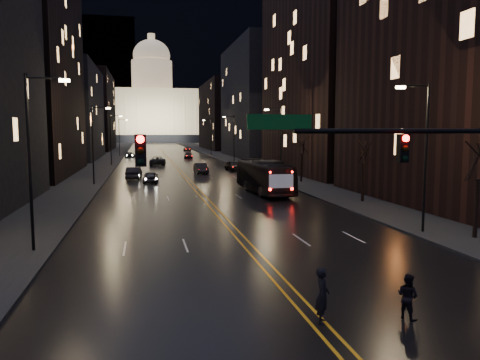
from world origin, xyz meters
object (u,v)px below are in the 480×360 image
pedestrian_a (322,296)px  oncoming_car_b (134,173)px  bus (264,176)px  traffic_signal (463,161)px  receding_car_a (201,168)px  oncoming_car_a (151,177)px  pedestrian_b (408,296)px

pedestrian_a → oncoming_car_b: bearing=29.3°
bus → pedestrian_a: bus is taller
traffic_signal → pedestrian_a: 7.22m
oncoming_car_b → receding_car_a: bearing=-141.4°
oncoming_car_a → pedestrian_b: pedestrian_b is taller
traffic_signal → oncoming_car_b: traffic_signal is taller
receding_car_a → traffic_signal: bearing=-88.9°
traffic_signal → bus: traffic_signal is taller
oncoming_car_a → pedestrian_b: bearing=105.1°
bus → pedestrian_a: bearing=-103.7°
oncoming_car_b → pedestrian_a: pedestrian_a is taller
receding_car_a → bus: bearing=-83.1°
oncoming_car_a → oncoming_car_b: (-2.03, 4.71, 0.08)m
traffic_signal → oncoming_car_a: size_ratio=4.13×
bus → oncoming_car_a: bus is taller
bus → pedestrian_b: 31.76m
traffic_signal → bus: 30.40m
pedestrian_a → receding_car_a: bearing=18.4°
bus → oncoming_car_a: bearing=132.0°
traffic_signal → pedestrian_b: (-2.85, -1.38, -4.34)m
pedestrian_a → pedestrian_b: bearing=-73.1°
bus → receding_car_a: 22.54m
oncoming_car_b → receding_car_a: oncoming_car_b is taller
bus → oncoming_car_b: bus is taller
traffic_signal → pedestrian_b: size_ratio=11.32×
oncoming_car_b → pedestrian_b: size_ratio=3.15×
bus → pedestrian_a: (-6.21, -31.36, -0.72)m
receding_car_a → oncoming_car_a: bearing=-126.0°
oncoming_car_a → receding_car_a: size_ratio=0.92×
traffic_signal → oncoming_car_a: traffic_signal is taller
receding_car_a → pedestrian_b: pedestrian_b is taller
oncoming_car_a → pedestrian_b: 43.44m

